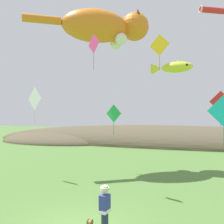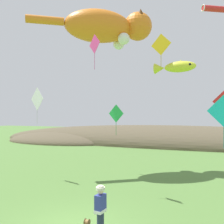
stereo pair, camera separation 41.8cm
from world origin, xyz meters
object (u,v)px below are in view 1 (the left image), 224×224
Objects in this scene: kite_giant_cat at (104,27)px; kite_diamond_teal at (224,111)px; festival_attendant at (105,210)px; kite_diamond_pink at (94,44)px; kite_fish_windsock at (172,67)px; kite_diamond_white at (35,99)px; kite_diamond_gold at (160,45)px; kite_diamond_green at (114,114)px; kite_spool at (90,223)px; kite_tube_streamer at (214,10)px; kite_diamond_red at (221,102)px.

kite_giant_cat is 3.69× the size of kite_diamond_teal.
festival_attendant is 9.22m from kite_diamond_pink.
kite_fish_windsock is at bearing 83.88° from festival_attendant.
festival_attendant is 0.78× the size of kite_diamond_teal.
kite_diamond_teal is (11.14, -2.20, -0.86)m from kite_diamond_white.
festival_attendant is 0.81× the size of kite_diamond_gold.
kite_diamond_green is at bearing -44.84° from kite_giant_cat.
kite_diamond_white reaches higher than kite_spool.
kite_diamond_green is 5.63m from kite_diamond_pink.
kite_tube_streamer reaches higher than kite_diamond_pink.
kite_diamond_green is at bearing -173.85° from kite_diamond_red.
kite_tube_streamer is 0.84× the size of kite_diamond_teal.
kite_fish_windsock is 10.09m from kite_diamond_white.
kite_fish_windsock reaches higher than kite_diamond_white.
kite_spool is at bearing -77.44° from kite_diamond_green.
kite_diamond_teal is at bearing 32.28° from kite_spool.
kite_diamond_white is at bearing -160.94° from kite_diamond_red.
kite_diamond_green is at bearing 92.00° from kite_diamond_pink.
kite_diamond_gold is 0.95× the size of kite_diamond_red.
kite_tube_streamer reaches higher than kite_diamond_white.
kite_giant_cat reaches higher than kite_diamond_gold.
kite_diamond_pink reaches higher than kite_fish_windsock.
kite_tube_streamer is 7.91m from kite_diamond_pink.
kite_diamond_green is 7.24m from kite_diamond_red.
festival_attendant is 0.58× the size of kite_fish_windsock.
kite_diamond_pink reaches higher than kite_diamond_teal.
kite_fish_windsock is at bearing 57.26° from kite_diamond_pink.
kite_spool is 14.78m from kite_giant_cat.
kite_diamond_red is (0.46, 1.12, -5.63)m from kite_tube_streamer.
kite_diamond_teal is (6.75, -5.42, 0.12)m from kite_diamond_green.
kite_diamond_green reaches higher than kite_spool.
kite_tube_streamer reaches higher than kite_diamond_red.
festival_attendant is 10.22m from kite_diamond_white.
kite_diamond_white reaches higher than kite_diamond_red.
kite_tube_streamer is 8.09m from kite_diamond_teal.
kite_giant_cat is at bearing 145.99° from kite_diamond_gold.
kite_diamond_pink is (-3.80, -5.92, 0.50)m from kite_fish_windsock.
kite_diamond_green is (1.15, -1.14, -6.76)m from kite_giant_cat.
kite_diamond_gold reaches higher than kite_spool.
kite_tube_streamer reaches higher than festival_attendant.
kite_diamond_green is 1.10× the size of kite_diamond_pink.
kite_giant_cat reaches higher than kite_tube_streamer.
kite_diamond_teal is at bearing -46.64° from kite_diamond_gold.
kite_diamond_pink is at bearing 116.63° from festival_attendant.
kite_spool is 9.59m from kite_diamond_green.
kite_diamond_gold is at bearing -34.01° from kite_giant_cat.
kite_tube_streamer is (3.94, 8.87, 9.63)m from festival_attendant.
kite_fish_windsock is 1.36× the size of kite_diamond_teal.
festival_attendant is at bearing -63.37° from kite_diamond_pink.
festival_attendant is at bearing -96.44° from kite_diamond_gold.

